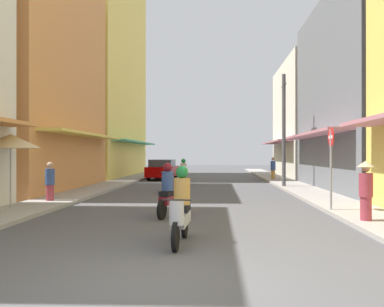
{
  "coord_description": "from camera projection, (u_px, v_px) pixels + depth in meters",
  "views": [
    {
      "loc": [
        0.9,
        -5.47,
        1.81
      ],
      "look_at": [
        -0.65,
        19.24,
        1.88
      ],
      "focal_mm": 36.62,
      "sensor_mm": 36.0,
      "label": 1
    }
  ],
  "objects": [
    {
      "name": "ground_plane",
      "position": [
        200.0,
        187.0,
        21.99
      ],
      "size": [
        90.22,
        90.22,
        0.0
      ],
      "primitive_type": "plane",
      "color": "#4C4C4F"
    },
    {
      "name": "sidewalk_left",
      "position": [
        110.0,
        185.0,
        22.31
      ],
      "size": [
        1.85,
        49.01,
        0.12
      ],
      "primitive_type": "cube",
      "color": "#9E9991",
      "rests_on": "ground"
    },
    {
      "name": "sidewalk_right",
      "position": [
        294.0,
        186.0,
        21.66
      ],
      "size": [
        1.85,
        49.01,
        0.12
      ],
      "primitive_type": "cube",
      "color": "#9E9991",
      "rests_on": "ground"
    },
    {
      "name": "building_left_mid",
      "position": [
        19.0,
        76.0,
        19.89
      ],
      "size": [
        7.05,
        10.07,
        11.65
      ],
      "color": "#D88C4C",
      "rests_on": "ground"
    },
    {
      "name": "building_left_far",
      "position": [
        95.0,
        68.0,
        32.24
      ],
      "size": [
        7.05,
        13.6,
        17.98
      ],
      "color": "#EFD159",
      "rests_on": "ground"
    },
    {
      "name": "building_right_mid",
      "position": [
        382.0,
        94.0,
        19.45
      ],
      "size": [
        7.05,
        11.15,
        9.65
      ],
      "color": "slate",
      "rests_on": "ground"
    },
    {
      "name": "building_right_far",
      "position": [
        321.0,
        120.0,
        30.87
      ],
      "size": [
        7.05,
        10.31,
        9.02
      ],
      "color": "silver",
      "rests_on": "ground"
    },
    {
      "name": "motorbike_silver",
      "position": [
        181.0,
        209.0,
        7.93
      ],
      "size": [
        0.55,
        1.81,
        1.58
      ],
      "color": "black",
      "rests_on": "ground"
    },
    {
      "name": "motorbike_maroon",
      "position": [
        170.0,
        192.0,
        11.4
      ],
      "size": [
        0.67,
        1.77,
        1.58
      ],
      "color": "black",
      "rests_on": "ground"
    },
    {
      "name": "motorbike_black",
      "position": [
        183.0,
        174.0,
        22.37
      ],
      "size": [
        0.55,
        1.8,
        1.58
      ],
      "color": "black",
      "rests_on": "ground"
    },
    {
      "name": "motorbike_green",
      "position": [
        167.0,
        182.0,
        18.66
      ],
      "size": [
        0.76,
        1.74,
        0.96
      ],
      "color": "black",
      "rests_on": "ground"
    },
    {
      "name": "parked_car",
      "position": [
        163.0,
        169.0,
        28.31
      ],
      "size": [
        1.98,
        4.19,
        1.45
      ],
      "color": "#8C0000",
      "rests_on": "ground"
    },
    {
      "name": "pedestrian_midway",
      "position": [
        366.0,
        189.0,
        10.04
      ],
      "size": [
        0.44,
        0.44,
        1.65
      ],
      "color": "#99333F",
      "rests_on": "ground"
    },
    {
      "name": "pedestrian_foreground",
      "position": [
        50.0,
        183.0,
        14.38
      ],
      "size": [
        0.34,
        0.34,
        1.54
      ],
      "color": "#99333F",
      "rests_on": "ground"
    },
    {
      "name": "pedestrian_crossing",
      "position": [
        273.0,
        169.0,
        26.99
      ],
      "size": [
        0.34,
        0.34,
        1.62
      ],
      "color": "#BF8C3F",
      "rests_on": "ground"
    },
    {
      "name": "vendor_umbrella",
      "position": [
        11.0,
        141.0,
        12.42
      ],
      "size": [
        1.88,
        1.88,
        2.47
      ],
      "color": "#99999E",
      "rests_on": "ground"
    },
    {
      "name": "utility_pole",
      "position": [
        284.0,
        130.0,
        21.01
      ],
      "size": [
        0.2,
        1.2,
        6.13
      ],
      "color": "#4C4C4F",
      "rests_on": "ground"
    },
    {
      "name": "street_sign_no_entry",
      "position": [
        331.0,
        158.0,
        12.01
      ],
      "size": [
        0.07,
        0.6,
        2.65
      ],
      "color": "gray",
      "rests_on": "ground"
    }
  ]
}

